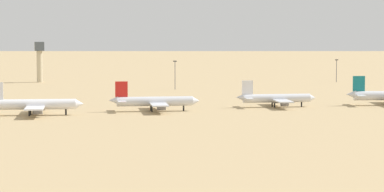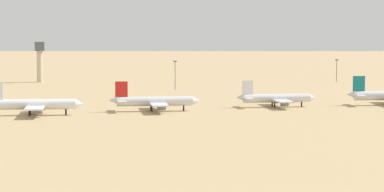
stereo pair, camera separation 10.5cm
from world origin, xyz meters
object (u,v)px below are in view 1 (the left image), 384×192
(control_tower, at_px, (39,58))
(parked_jet_white_3, at_px, (33,104))
(parked_jet_white_5, at_px, (276,98))
(light_pole_east, at_px, (175,73))
(parked_jet_red_4, at_px, (154,101))
(light_pole_mid, at_px, (336,69))

(control_tower, bearing_deg, parked_jet_white_3, -94.48)
(parked_jet_white_5, height_order, light_pole_east, light_pole_east)
(parked_jet_red_4, distance_m, light_pole_mid, 190.00)
(parked_jet_red_4, xyz_separation_m, light_pole_mid, (130.75, 137.81, 3.68))
(parked_jet_white_5, distance_m, light_pole_mid, 154.53)
(parked_jet_white_3, relative_size, light_pole_east, 2.57)
(parked_jet_white_3, distance_m, light_pole_mid, 227.50)
(parked_jet_white_3, height_order, light_pole_east, light_pole_east)
(control_tower, distance_m, light_pole_east, 93.40)
(light_pole_east, bearing_deg, parked_jet_white_5, -78.26)
(parked_jet_white_3, relative_size, control_tower, 1.65)
(parked_jet_white_5, bearing_deg, parked_jet_red_4, -169.54)
(parked_jet_white_3, height_order, control_tower, control_tower)
(parked_jet_white_3, distance_m, parked_jet_white_5, 98.54)
(control_tower, xyz_separation_m, light_pole_east, (63.39, -68.40, -5.22))
(parked_jet_white_5, relative_size, control_tower, 1.46)
(parked_jet_white_5, bearing_deg, light_pole_mid, 63.59)
(parked_jet_red_4, xyz_separation_m, parked_jet_white_5, (51.31, 5.32, -0.25))
(parked_jet_white_3, relative_size, parked_jet_red_4, 1.06)
(light_pole_mid, distance_m, light_pole_east, 105.39)
(parked_jet_red_4, bearing_deg, parked_jet_white_5, 11.55)
(parked_jet_white_5, xyz_separation_m, light_pole_mid, (79.44, 132.48, 3.93))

